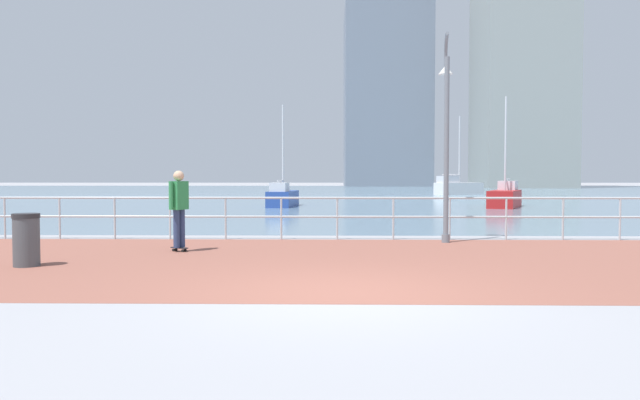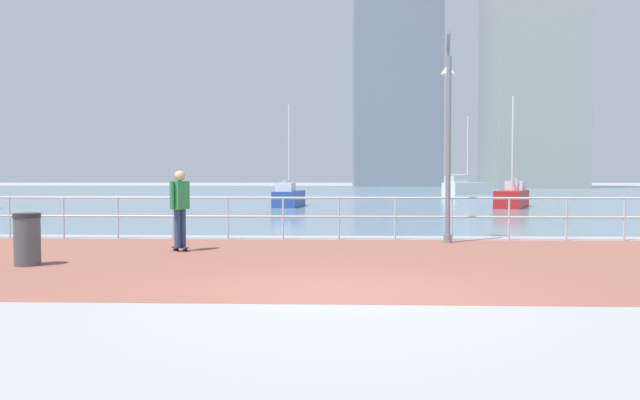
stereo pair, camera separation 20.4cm
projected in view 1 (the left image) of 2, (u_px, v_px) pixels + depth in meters
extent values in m
plane|color=#9E9EA3|center=(333.00, 196.00, 47.83)|extent=(220.00, 220.00, 0.00)
cube|color=#935647|center=(339.00, 261.00, 10.91)|extent=(28.00, 7.45, 0.01)
cube|color=#6B899E|center=(333.00, 192.00, 59.58)|extent=(180.00, 88.00, 0.00)
cylinder|color=#B2BCC1|center=(5.00, 218.00, 14.77)|extent=(0.05, 0.05, 1.05)
cylinder|color=#B2BCC1|center=(60.00, 218.00, 14.74)|extent=(0.05, 0.05, 1.05)
cylinder|color=#B2BCC1|center=(115.00, 218.00, 14.72)|extent=(0.05, 0.05, 1.05)
cylinder|color=#B2BCC1|center=(170.00, 219.00, 14.69)|extent=(0.05, 0.05, 1.05)
cylinder|color=#B2BCC1|center=(226.00, 219.00, 14.66)|extent=(0.05, 0.05, 1.05)
cylinder|color=#B2BCC1|center=(281.00, 219.00, 14.64)|extent=(0.05, 0.05, 1.05)
cylinder|color=#B2BCC1|center=(337.00, 219.00, 14.61)|extent=(0.05, 0.05, 1.05)
cylinder|color=#B2BCC1|center=(393.00, 219.00, 14.58)|extent=(0.05, 0.05, 1.05)
cylinder|color=#B2BCC1|center=(450.00, 219.00, 14.55)|extent=(0.05, 0.05, 1.05)
cylinder|color=#B2BCC1|center=(506.00, 219.00, 14.53)|extent=(0.05, 0.05, 1.05)
cylinder|color=#B2BCC1|center=(563.00, 219.00, 14.50)|extent=(0.05, 0.05, 1.05)
cylinder|color=#B2BCC1|center=(620.00, 219.00, 14.47)|extent=(0.05, 0.05, 1.05)
cylinder|color=#B2BCC1|center=(337.00, 198.00, 14.59)|extent=(25.20, 0.06, 0.06)
cylinder|color=#B2BCC1|center=(337.00, 217.00, 14.61)|extent=(25.20, 0.06, 0.06)
cylinder|color=slate|center=(446.00, 238.00, 13.97)|extent=(0.19, 0.19, 0.20)
cylinder|color=slate|center=(446.00, 150.00, 13.89)|extent=(0.12, 0.12, 4.40)
cylinder|color=slate|center=(447.00, 35.00, 13.86)|extent=(0.11, 0.19, 0.11)
cylinder|color=slate|center=(447.00, 38.00, 14.01)|extent=(0.11, 0.20, 0.15)
cylinder|color=slate|center=(446.00, 43.00, 14.14)|extent=(0.11, 0.19, 0.18)
cylinder|color=slate|center=(446.00, 49.00, 14.25)|extent=(0.10, 0.17, 0.19)
cylinder|color=slate|center=(446.00, 55.00, 14.32)|extent=(0.10, 0.14, 0.19)
cylinder|color=slate|center=(446.00, 62.00, 14.34)|extent=(0.09, 0.10, 0.17)
cone|color=silver|center=(446.00, 70.00, 14.35)|extent=(0.36, 0.36, 0.22)
cylinder|color=black|center=(174.00, 250.00, 12.32)|extent=(0.07, 0.06, 0.06)
cylinder|color=black|center=(176.00, 250.00, 12.38)|extent=(0.07, 0.06, 0.06)
cylinder|color=black|center=(183.00, 251.00, 12.19)|extent=(0.07, 0.06, 0.06)
cylinder|color=black|center=(185.00, 250.00, 12.26)|extent=(0.07, 0.06, 0.06)
cube|color=black|center=(179.00, 248.00, 12.29)|extent=(0.40, 0.29, 0.02)
cylinder|color=navy|center=(176.00, 229.00, 12.20)|extent=(0.18, 0.18, 0.80)
cylinder|color=navy|center=(182.00, 228.00, 12.34)|extent=(0.18, 0.18, 0.80)
cube|color=#2D8C4C|center=(179.00, 195.00, 12.24)|extent=(0.37, 0.41, 0.59)
cylinder|color=#2D8C4C|center=(171.00, 195.00, 12.04)|extent=(0.12, 0.12, 0.56)
cylinder|color=#2D8C4C|center=(186.00, 194.00, 12.44)|extent=(0.12, 0.12, 0.56)
sphere|color=#DBAD89|center=(179.00, 176.00, 12.23)|extent=(0.22, 0.22, 0.22)
cylinder|color=#474C51|center=(26.00, 242.00, 10.25)|extent=(0.44, 0.44, 0.85)
cylinder|color=#262628|center=(26.00, 216.00, 10.23)|extent=(0.46, 0.46, 0.08)
cube|color=white|center=(459.00, 189.00, 52.03)|extent=(4.85, 4.25, 1.06)
cube|color=silver|center=(448.00, 179.00, 51.11)|extent=(2.06, 1.94, 0.59)
cylinder|color=silver|center=(459.00, 149.00, 51.90)|extent=(0.12, 0.12, 5.89)
cylinder|color=silver|center=(451.00, 175.00, 51.33)|extent=(1.82, 1.44, 0.09)
cube|color=#284799|center=(283.00, 199.00, 31.11)|extent=(1.48, 3.91, 0.82)
cube|color=silver|center=(279.00, 187.00, 29.94)|extent=(0.94, 1.44, 0.46)
cylinder|color=silver|center=(283.00, 148.00, 31.01)|extent=(0.09, 0.09, 4.56)
cylinder|color=silver|center=(280.00, 181.00, 30.24)|extent=(0.21, 1.72, 0.07)
cube|color=#B21E1E|center=(505.00, 199.00, 30.31)|extent=(2.78, 4.23, 0.87)
cube|color=silver|center=(508.00, 185.00, 31.39)|extent=(1.39, 1.69, 0.48)
cylinder|color=silver|center=(505.00, 144.00, 30.20)|extent=(0.10, 0.10, 4.84)
cylinder|color=silver|center=(507.00, 179.00, 31.08)|extent=(0.80, 1.71, 0.08)
cube|color=#939993|center=(522.00, 29.00, 84.85)|extent=(12.49, 12.18, 45.92)
cube|color=slate|center=(385.00, 98.00, 102.98)|extent=(14.36, 17.50, 30.89)
cube|color=#4E5560|center=(386.00, 4.00, 102.33)|extent=(5.74, 7.00, 2.00)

